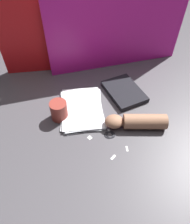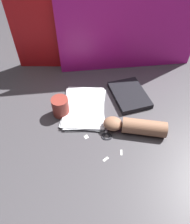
{
  "view_description": "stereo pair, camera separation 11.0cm",
  "coord_description": "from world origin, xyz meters",
  "px_view_note": "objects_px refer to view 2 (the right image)",
  "views": [
    {
      "loc": [
        -0.09,
        -0.74,
        0.88
      ],
      "look_at": [
        -0.0,
        -0.01,
        0.06
      ],
      "focal_mm": 35.0,
      "sensor_mm": 36.0,
      "label": 1
    },
    {
      "loc": [
        0.02,
        -0.75,
        0.88
      ],
      "look_at": [
        -0.0,
        -0.01,
        0.06
      ],
      "focal_mm": 35.0,
      "sensor_mm": 36.0,
      "label": 2
    }
  ],
  "objects_px": {
    "mug": "(60,107)",
    "scissors": "(107,132)",
    "book_closed": "(129,95)",
    "paper_stack": "(84,107)",
    "hand_forearm": "(136,126)"
  },
  "relations": [
    {
      "from": "paper_stack",
      "to": "hand_forearm",
      "type": "xyz_separation_m",
      "value": [
        0.26,
        -0.15,
        0.03
      ]
    },
    {
      "from": "scissors",
      "to": "hand_forearm",
      "type": "height_order",
      "value": "hand_forearm"
    },
    {
      "from": "scissors",
      "to": "book_closed",
      "type": "bearing_deg",
      "value": 63.54
    },
    {
      "from": "paper_stack",
      "to": "book_closed",
      "type": "distance_m",
      "value": 0.27
    },
    {
      "from": "paper_stack",
      "to": "mug",
      "type": "relative_size",
      "value": 3.17
    },
    {
      "from": "mug",
      "to": "scissors",
      "type": "bearing_deg",
      "value": -26.73
    },
    {
      "from": "hand_forearm",
      "to": "scissors",
      "type": "bearing_deg",
      "value": -174.11
    },
    {
      "from": "book_closed",
      "to": "hand_forearm",
      "type": "relative_size",
      "value": 0.94
    },
    {
      "from": "scissors",
      "to": "mug",
      "type": "distance_m",
      "value": 0.27
    },
    {
      "from": "paper_stack",
      "to": "book_closed",
      "type": "xyz_separation_m",
      "value": [
        0.25,
        0.1,
        0.01
      ]
    },
    {
      "from": "paper_stack",
      "to": "scissors",
      "type": "height_order",
      "value": "paper_stack"
    },
    {
      "from": "hand_forearm",
      "to": "mug",
      "type": "relative_size",
      "value": 2.99
    },
    {
      "from": "paper_stack",
      "to": "mug",
      "type": "bearing_deg",
      "value": -161.64
    },
    {
      "from": "book_closed",
      "to": "paper_stack",
      "type": "bearing_deg",
      "value": -158.09
    },
    {
      "from": "book_closed",
      "to": "mug",
      "type": "height_order",
      "value": "mug"
    }
  ]
}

